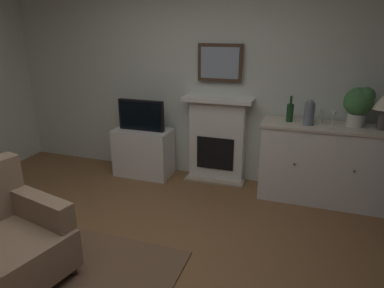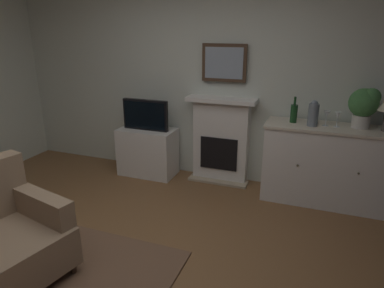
{
  "view_description": "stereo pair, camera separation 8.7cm",
  "coord_description": "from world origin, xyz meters",
  "px_view_note": "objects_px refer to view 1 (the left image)",
  "views": [
    {
      "loc": [
        1.2,
        -1.99,
        1.92
      ],
      "look_at": [
        0.35,
        0.56,
        1.0
      ],
      "focal_mm": 31.97,
      "sensor_mm": 36.0,
      "label": 1
    },
    {
      "loc": [
        1.28,
        -1.96,
        1.92
      ],
      "look_at": [
        0.35,
        0.56,
        1.0
      ],
      "focal_mm": 31.97,
      "sensor_mm": 36.0,
      "label": 2
    }
  ],
  "objects_px": {
    "wine_bottle": "(290,112)",
    "wine_glass_left": "(322,114)",
    "fireplace_unit": "(217,140)",
    "framed_picture": "(220,63)",
    "wine_glass_center": "(333,115)",
    "vase_decorative": "(309,112)",
    "tv_set": "(141,115)",
    "tv_cabinet": "(144,152)",
    "potted_plant_small": "(359,103)",
    "sideboard_cabinet": "(323,164)"
  },
  "relations": [
    {
      "from": "fireplace_unit",
      "to": "sideboard_cabinet",
      "type": "bearing_deg",
      "value": -7.85
    },
    {
      "from": "tv_cabinet",
      "to": "tv_set",
      "type": "relative_size",
      "value": 1.21
    },
    {
      "from": "sideboard_cabinet",
      "to": "vase_decorative",
      "type": "xyz_separation_m",
      "value": [
        -0.21,
        -0.05,
        0.59
      ]
    },
    {
      "from": "wine_bottle",
      "to": "potted_plant_small",
      "type": "xyz_separation_m",
      "value": [
        0.69,
        0.02,
        0.15
      ]
    },
    {
      "from": "wine_glass_left",
      "to": "potted_plant_small",
      "type": "bearing_deg",
      "value": 7.01
    },
    {
      "from": "vase_decorative",
      "to": "fireplace_unit",
      "type": "bearing_deg",
      "value": 168.11
    },
    {
      "from": "wine_bottle",
      "to": "wine_glass_center",
      "type": "distance_m",
      "value": 0.45
    },
    {
      "from": "fireplace_unit",
      "to": "tv_cabinet",
      "type": "height_order",
      "value": "fireplace_unit"
    },
    {
      "from": "wine_glass_left",
      "to": "vase_decorative",
      "type": "distance_m",
      "value": 0.15
    },
    {
      "from": "sideboard_cabinet",
      "to": "tv_set",
      "type": "bearing_deg",
      "value": -179.79
    },
    {
      "from": "wine_bottle",
      "to": "tv_set",
      "type": "bearing_deg",
      "value": -178.86
    },
    {
      "from": "wine_glass_center",
      "to": "vase_decorative",
      "type": "xyz_separation_m",
      "value": [
        -0.25,
        -0.05,
        0.02
      ]
    },
    {
      "from": "wine_bottle",
      "to": "wine_glass_center",
      "type": "bearing_deg",
      "value": -3.42
    },
    {
      "from": "wine_glass_center",
      "to": "vase_decorative",
      "type": "bearing_deg",
      "value": -168.2
    },
    {
      "from": "tv_cabinet",
      "to": "potted_plant_small",
      "type": "relative_size",
      "value": 1.74
    },
    {
      "from": "wine_glass_center",
      "to": "tv_set",
      "type": "bearing_deg",
      "value": -179.76
    },
    {
      "from": "tv_cabinet",
      "to": "potted_plant_small",
      "type": "bearing_deg",
      "value": 0.68
    },
    {
      "from": "vase_decorative",
      "to": "tv_set",
      "type": "bearing_deg",
      "value": 178.83
    },
    {
      "from": "fireplace_unit",
      "to": "sideboard_cabinet",
      "type": "relative_size",
      "value": 0.79
    },
    {
      "from": "sideboard_cabinet",
      "to": "wine_glass_center",
      "type": "height_order",
      "value": "wine_glass_center"
    },
    {
      "from": "sideboard_cabinet",
      "to": "tv_set",
      "type": "height_order",
      "value": "tv_set"
    },
    {
      "from": "wine_glass_center",
      "to": "potted_plant_small",
      "type": "distance_m",
      "value": 0.28
    },
    {
      "from": "framed_picture",
      "to": "tv_set",
      "type": "height_order",
      "value": "framed_picture"
    },
    {
      "from": "tv_cabinet",
      "to": "sideboard_cabinet",
      "type": "bearing_deg",
      "value": -0.38
    },
    {
      "from": "fireplace_unit",
      "to": "framed_picture",
      "type": "relative_size",
      "value": 2.0
    },
    {
      "from": "vase_decorative",
      "to": "tv_cabinet",
      "type": "height_order",
      "value": "vase_decorative"
    },
    {
      "from": "wine_glass_left",
      "to": "wine_glass_center",
      "type": "bearing_deg",
      "value": -0.25
    },
    {
      "from": "framed_picture",
      "to": "vase_decorative",
      "type": "bearing_deg",
      "value": -14.17
    },
    {
      "from": "vase_decorative",
      "to": "tv_cabinet",
      "type": "relative_size",
      "value": 0.37
    },
    {
      "from": "tv_set",
      "to": "vase_decorative",
      "type": "bearing_deg",
      "value": -1.17
    },
    {
      "from": "vase_decorative",
      "to": "tv_set",
      "type": "distance_m",
      "value": 2.07
    },
    {
      "from": "wine_glass_center",
      "to": "vase_decorative",
      "type": "relative_size",
      "value": 0.59
    },
    {
      "from": "fireplace_unit",
      "to": "tv_set",
      "type": "height_order",
      "value": "fireplace_unit"
    },
    {
      "from": "wine_bottle",
      "to": "wine_glass_left",
      "type": "height_order",
      "value": "wine_bottle"
    },
    {
      "from": "wine_glass_center",
      "to": "vase_decorative",
      "type": "height_order",
      "value": "vase_decorative"
    },
    {
      "from": "wine_bottle",
      "to": "wine_glass_left",
      "type": "distance_m",
      "value": 0.34
    },
    {
      "from": "framed_picture",
      "to": "potted_plant_small",
      "type": "bearing_deg",
      "value": -6.45
    },
    {
      "from": "wine_bottle",
      "to": "potted_plant_small",
      "type": "bearing_deg",
      "value": 1.38
    },
    {
      "from": "tv_set",
      "to": "potted_plant_small",
      "type": "distance_m",
      "value": 2.56
    },
    {
      "from": "fireplace_unit",
      "to": "wine_glass_left",
      "type": "relative_size",
      "value": 6.67
    },
    {
      "from": "wine_glass_center",
      "to": "tv_cabinet",
      "type": "xyz_separation_m",
      "value": [
        -2.3,
        0.01,
        -0.71
      ]
    },
    {
      "from": "sideboard_cabinet",
      "to": "potted_plant_small",
      "type": "distance_m",
      "value": 0.76
    },
    {
      "from": "wine_bottle",
      "to": "wine_glass_left",
      "type": "xyz_separation_m",
      "value": [
        0.34,
        -0.03,
        0.01
      ]
    },
    {
      "from": "wine_glass_center",
      "to": "vase_decorative",
      "type": "distance_m",
      "value": 0.25
    },
    {
      "from": "fireplace_unit",
      "to": "framed_picture",
      "type": "xyz_separation_m",
      "value": [
        0.0,
        0.05,
        0.96
      ]
    },
    {
      "from": "sideboard_cabinet",
      "to": "wine_glass_left",
      "type": "height_order",
      "value": "wine_glass_left"
    },
    {
      "from": "framed_picture",
      "to": "tv_set",
      "type": "relative_size",
      "value": 0.89
    },
    {
      "from": "framed_picture",
      "to": "wine_glass_center",
      "type": "height_order",
      "value": "framed_picture"
    },
    {
      "from": "sideboard_cabinet",
      "to": "wine_glass_left",
      "type": "xyz_separation_m",
      "value": [
        -0.07,
        0.0,
        0.57
      ]
    },
    {
      "from": "tv_set",
      "to": "potted_plant_small",
      "type": "bearing_deg",
      "value": 1.21
    }
  ]
}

